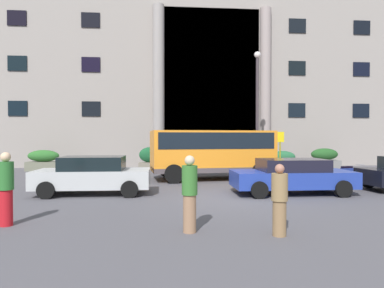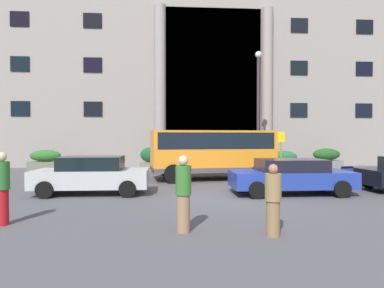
% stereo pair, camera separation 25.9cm
% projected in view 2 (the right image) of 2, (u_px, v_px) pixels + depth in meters
% --- Properties ---
extents(ground_plane, '(80.00, 64.00, 0.12)m').
position_uv_depth(ground_plane, '(230.00, 200.00, 12.38)').
color(ground_plane, '#4F4C53').
extents(office_building_facade, '(43.99, 9.66, 19.02)m').
position_uv_depth(office_building_facade, '(194.00, 52.00, 29.62)').
color(office_building_facade, gray).
rests_on(office_building_facade, ground_plane).
extents(orange_minibus, '(6.40, 3.34, 2.50)m').
position_uv_depth(orange_minibus, '(212.00, 150.00, 17.84)').
color(orange_minibus, orange).
rests_on(orange_minibus, ground_plane).
extents(bus_stop_sign, '(0.44, 0.08, 2.48)m').
position_uv_depth(bus_stop_sign, '(281.00, 148.00, 20.19)').
color(bus_stop_sign, '#9F9418').
rests_on(bus_stop_sign, ground_plane).
extents(hedge_planter_west, '(1.41, 0.72, 1.52)m').
position_uv_depth(hedge_planter_west, '(151.00, 159.00, 22.64)').
color(hedge_planter_west, gray).
rests_on(hedge_planter_west, ground_plane).
extents(hedge_planter_far_west, '(1.98, 0.98, 1.40)m').
position_uv_depth(hedge_planter_far_west, '(326.00, 159.00, 23.75)').
color(hedge_planter_far_west, slate).
rests_on(hedge_planter_far_west, ground_plane).
extents(hedge_planter_far_east, '(1.50, 0.88, 1.42)m').
position_uv_depth(hedge_planter_far_east, '(217.00, 159.00, 23.12)').
color(hedge_planter_far_east, '#646C58').
rests_on(hedge_planter_far_east, ground_plane).
extents(hedge_planter_entrance_left, '(1.82, 0.88, 1.26)m').
position_uv_depth(hedge_planter_entrance_left, '(284.00, 161.00, 22.85)').
color(hedge_planter_entrance_left, gray).
rests_on(hedge_planter_entrance_left, ground_plane).
extents(hedge_planter_entrance_right, '(2.06, 0.92, 1.34)m').
position_uv_depth(hedge_planter_entrance_right, '(45.00, 161.00, 22.51)').
color(hedge_planter_entrance_right, '#6B6C5A').
rests_on(hedge_planter_entrance_right, ground_plane).
extents(parked_compact_extra, '(4.56, 2.08, 1.34)m').
position_uv_depth(parked_compact_extra, '(291.00, 176.00, 13.23)').
color(parked_compact_extra, '#213898').
rests_on(parked_compact_extra, ground_plane).
extents(white_taxi_kerbside, '(4.28, 2.03, 1.44)m').
position_uv_depth(white_taxi_kerbside, '(92.00, 175.00, 13.25)').
color(white_taxi_kerbside, '#B5B7B9').
rests_on(white_taxi_kerbside, ground_plane).
extents(motorcycle_near_kerb, '(2.07, 0.55, 0.89)m').
position_uv_depth(motorcycle_near_kerb, '(287.00, 175.00, 15.65)').
color(motorcycle_near_kerb, black).
rests_on(motorcycle_near_kerb, ground_plane).
extents(motorcycle_far_end, '(2.06, 0.63, 0.89)m').
position_uv_depth(motorcycle_far_end, '(62.00, 177.00, 14.89)').
color(motorcycle_far_end, black).
rests_on(motorcycle_far_end, ground_plane).
extents(scooter_by_planter, '(2.02, 0.69, 0.89)m').
position_uv_depth(scooter_by_planter, '(350.00, 174.00, 16.01)').
color(scooter_by_planter, black).
rests_on(scooter_by_planter, ground_plane).
extents(pedestrian_child_trailing, '(0.36, 0.36, 1.59)m').
position_uv_depth(pedestrian_child_trailing, '(273.00, 200.00, 7.60)').
color(pedestrian_child_trailing, olive).
rests_on(pedestrian_child_trailing, ground_plane).
extents(pedestrian_man_red_shirt, '(0.36, 0.36, 1.77)m').
position_uv_depth(pedestrian_man_red_shirt, '(183.00, 193.00, 7.91)').
color(pedestrian_man_red_shirt, '#936C4F').
rests_on(pedestrian_man_red_shirt, ground_plane).
extents(pedestrian_woman_dark_dress, '(0.36, 0.36, 1.82)m').
position_uv_depth(pedestrian_woman_dark_dress, '(2.00, 188.00, 8.56)').
color(pedestrian_woman_dark_dress, red).
rests_on(pedestrian_woman_dark_dress, ground_plane).
extents(lamppost_plaza_centre, '(0.40, 0.40, 7.39)m').
position_uv_depth(lamppost_plaza_centre, '(258.00, 102.00, 21.04)').
color(lamppost_plaza_centre, '#393137').
rests_on(lamppost_plaza_centre, ground_plane).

